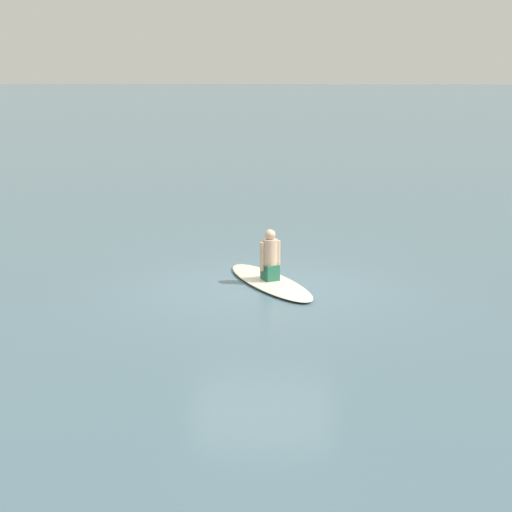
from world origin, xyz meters
name	(u,v)px	position (x,y,z in m)	size (l,w,h in m)	color
ground_plane	(262,287)	(0.00, 0.00, 0.00)	(400.00, 400.00, 0.00)	slate
surfboard	(270,282)	(-0.19, 0.13, 0.04)	(2.78, 0.79, 0.08)	silver
person_paddler	(270,257)	(-0.19, 0.13, 0.49)	(0.38, 0.38, 0.91)	#26664C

